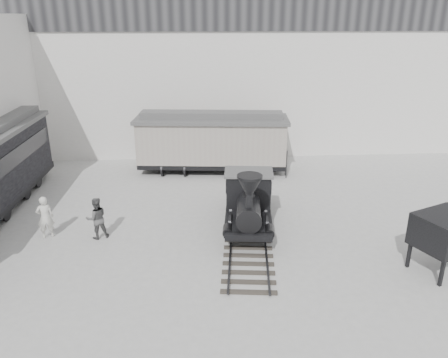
{
  "coord_description": "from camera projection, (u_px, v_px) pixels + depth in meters",
  "views": [
    {
      "loc": [
        -1.34,
        -13.98,
        8.91
      ],
      "look_at": [
        -0.13,
        4.38,
        2.0
      ],
      "focal_mm": 35.0,
      "sensor_mm": 36.0,
      "label": 1
    }
  ],
  "objects": [
    {
      "name": "ground",
      "position": [
        235.0,
        270.0,
        16.28
      ],
      "size": [
        90.0,
        90.0,
        0.0
      ],
      "primitive_type": "plane",
      "color": "#9E9E9B"
    },
    {
      "name": "coal_hopper",
      "position": [
        445.0,
        235.0,
        15.77
      ],
      "size": [
        2.56,
        2.37,
        2.24
      ],
      "rotation": [
        0.0,
        0.0,
        0.42
      ],
      "color": "black",
      "rests_on": "ground"
    },
    {
      "name": "visitor_a",
      "position": [
        45.0,
        217.0,
        18.38
      ],
      "size": [
        0.8,
        0.66,
        1.88
      ],
      "primitive_type": "imported",
      "rotation": [
        0.0,
        0.0,
        3.49
      ],
      "color": "silver",
      "rests_on": "ground"
    },
    {
      "name": "north_wall",
      "position": [
        215.0,
        71.0,
        28.32
      ],
      "size": [
        34.0,
        2.51,
        11.0
      ],
      "color": "silver",
      "rests_on": "ground"
    },
    {
      "name": "boxcar",
      "position": [
        212.0,
        141.0,
        25.98
      ],
      "size": [
        9.17,
        3.62,
        3.66
      ],
      "rotation": [
        0.0,
        0.0,
        -0.09
      ],
      "color": "black",
      "rests_on": "ground"
    },
    {
      "name": "locomotive",
      "position": [
        248.0,
        203.0,
        19.14
      ],
      "size": [
        2.94,
        9.17,
        3.18
      ],
      "rotation": [
        0.0,
        0.0,
        -0.11
      ],
      "color": "#352F2C",
      "rests_on": "ground"
    },
    {
      "name": "visitor_b",
      "position": [
        97.0,
        218.0,
        18.34
      ],
      "size": [
        1.08,
        0.98,
        1.83
      ],
      "primitive_type": "imported",
      "rotation": [
        0.0,
        0.0,
        3.53
      ],
      "color": "#4C4C4D",
      "rests_on": "ground"
    }
  ]
}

